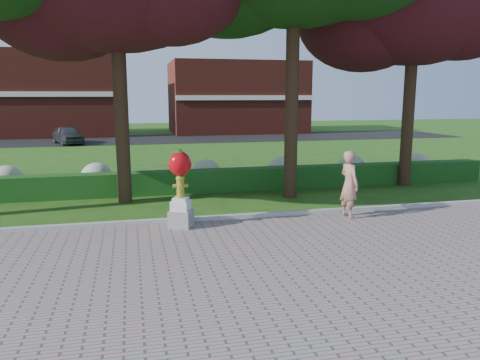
# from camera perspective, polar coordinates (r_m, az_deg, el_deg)

# --- Properties ---
(ground) EXTENTS (100.00, 100.00, 0.00)m
(ground) POSITION_cam_1_polar(r_m,az_deg,el_deg) (10.14, -2.55, -9.53)
(ground) COLOR #255114
(ground) RESTS_ON ground
(walkway) EXTENTS (40.00, 14.00, 0.04)m
(walkway) POSITION_cam_1_polar(r_m,az_deg,el_deg) (6.61, 4.30, -20.92)
(walkway) COLOR gray
(walkway) RESTS_ON ground
(curb) EXTENTS (40.00, 0.18, 0.15)m
(curb) POSITION_cam_1_polar(r_m,az_deg,el_deg) (12.95, -5.01, -4.79)
(curb) COLOR #ADADA5
(curb) RESTS_ON ground
(lawn_hedge) EXTENTS (24.00, 0.70, 0.80)m
(lawn_hedge) POSITION_cam_1_polar(r_m,az_deg,el_deg) (16.75, -6.98, -0.21)
(lawn_hedge) COLOR #154A17
(lawn_hedge) RESTS_ON ground
(hydrangea_row) EXTENTS (20.10, 1.10, 0.99)m
(hydrangea_row) POSITION_cam_1_polar(r_m,az_deg,el_deg) (17.77, -5.51, 0.92)
(hydrangea_row) COLOR #B4BC90
(hydrangea_row) RESTS_ON ground
(street) EXTENTS (50.00, 8.00, 0.02)m
(street) POSITION_cam_1_polar(r_m,az_deg,el_deg) (37.58, -10.48, 4.93)
(street) COLOR black
(street) RESTS_ON ground
(building_left) EXTENTS (14.00, 8.00, 7.00)m
(building_left) POSITION_cam_1_polar(r_m,az_deg,el_deg) (44.16, -24.28, 9.52)
(building_left) COLOR maroon
(building_left) RESTS_ON ground
(building_right) EXTENTS (12.00, 8.00, 6.40)m
(building_right) POSITION_cam_1_polar(r_m,az_deg,el_deg) (44.46, -0.50, 10.03)
(building_right) COLOR maroon
(building_right) RESTS_ON ground
(hydrant_sculpture) EXTENTS (0.73, 0.73, 2.05)m
(hydrant_sculpture) POSITION_cam_1_polar(r_m,az_deg,el_deg) (12.16, -7.28, -0.74)
(hydrant_sculpture) COLOR gray
(hydrant_sculpture) RESTS_ON walkway
(woman) EXTENTS (0.57, 0.76, 1.90)m
(woman) POSITION_cam_1_polar(r_m,az_deg,el_deg) (13.41, 13.18, -0.50)
(woman) COLOR #B07764
(woman) RESTS_ON walkway
(parked_car) EXTENTS (2.76, 4.04, 1.28)m
(parked_car) POSITION_cam_1_polar(r_m,az_deg,el_deg) (35.41, -20.24, 5.20)
(parked_car) COLOR #3C3F43
(parked_car) RESTS_ON street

